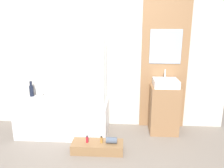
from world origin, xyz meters
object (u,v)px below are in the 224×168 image
at_px(bathtub, 64,117).
at_px(vase_round_light, 40,94).
at_px(vase_tall_dark, 31,90).
at_px(wooden_step_bench, 98,147).
at_px(bottle_soap_primary, 87,139).
at_px(sink, 166,83).
at_px(bottle_soap_secondary, 101,140).

bearing_deg(bathtub, vase_round_light, 152.59).
bearing_deg(vase_tall_dark, vase_round_light, -4.02).
bearing_deg(wooden_step_bench, bottle_soap_primary, 180.00).
bearing_deg(bathtub, sink, 4.31).
bearing_deg(sink, bottle_soap_secondary, -145.01).
bearing_deg(wooden_step_bench, vase_round_light, 143.92).
height_order(bathtub, bottle_soap_primary, bathtub).
bearing_deg(bottle_soap_secondary, vase_round_light, 145.23).
bearing_deg(vase_round_light, bottle_soap_primary, -40.02).
height_order(sink, bottle_soap_primary, sink).
bearing_deg(vase_tall_dark, sink, -3.37).
relative_size(sink, vase_round_light, 4.12).
xyz_separation_m(bathtub, sink, (1.70, 0.13, 0.60)).
distance_m(wooden_step_bench, bottle_soap_secondary, 0.13).
relative_size(vase_tall_dark, vase_round_light, 2.86).
relative_size(wooden_step_bench, bottle_soap_primary, 7.28).
xyz_separation_m(bottle_soap_primary, bottle_soap_secondary, (0.21, -0.00, 0.00)).
height_order(bathtub, vase_round_light, vase_round_light).
relative_size(sink, vase_tall_dark, 1.44).
distance_m(vase_tall_dark, bottle_soap_primary, 1.50).
bearing_deg(vase_round_light, wooden_step_bench, -36.08).
distance_m(vase_tall_dark, bottle_soap_secondary, 1.67).
bearing_deg(bottle_soap_secondary, bottle_soap_primary, 180.00).
height_order(bathtub, wooden_step_bench, bathtub).
bearing_deg(wooden_step_bench, vase_tall_dark, 147.14).
height_order(wooden_step_bench, bottle_soap_secondary, bottle_soap_secondary).
height_order(vase_round_light, bottle_soap_secondary, vase_round_light).
bearing_deg(vase_tall_dark, bottle_soap_secondary, -31.76).
relative_size(wooden_step_bench, sink, 1.88).
xyz_separation_m(wooden_step_bench, bottle_soap_secondary, (0.06, 0.00, 0.12)).
bearing_deg(sink, bottle_soap_primary, -149.88).
distance_m(vase_round_light, bottle_soap_secondary, 1.51).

